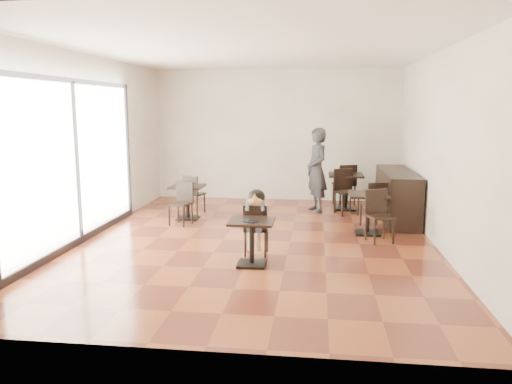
% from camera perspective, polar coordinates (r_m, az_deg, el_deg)
% --- Properties ---
extents(floor, '(6.00, 8.00, 0.01)m').
position_cam_1_polar(floor, '(8.67, 0.02, -5.57)').
color(floor, brown).
rests_on(floor, ground).
extents(ceiling, '(6.00, 8.00, 0.01)m').
position_cam_1_polar(ceiling, '(8.41, 0.03, 15.96)').
color(ceiling, white).
rests_on(ceiling, floor).
extents(wall_back, '(6.00, 0.01, 3.20)m').
position_cam_1_polar(wall_back, '(12.36, 2.31, 6.51)').
color(wall_back, white).
rests_on(wall_back, floor).
extents(wall_front, '(6.00, 0.01, 3.20)m').
position_cam_1_polar(wall_front, '(4.47, -6.27, 0.91)').
color(wall_front, white).
rests_on(wall_front, floor).
extents(wall_left, '(0.01, 8.00, 3.20)m').
position_cam_1_polar(wall_left, '(9.25, -18.83, 4.95)').
color(wall_left, white).
rests_on(wall_left, floor).
extents(wall_right, '(0.01, 8.00, 3.20)m').
position_cam_1_polar(wall_right, '(8.56, 20.45, 4.52)').
color(wall_right, white).
rests_on(wall_right, floor).
extents(storefront_window, '(0.04, 4.50, 2.60)m').
position_cam_1_polar(storefront_window, '(8.81, -19.99, 3.37)').
color(storefront_window, white).
rests_on(storefront_window, floor).
extents(child_table, '(0.64, 0.64, 0.68)m').
position_cam_1_polar(child_table, '(7.27, -0.49, -5.81)').
color(child_table, black).
rests_on(child_table, floor).
extents(child_chair, '(0.37, 0.37, 0.81)m').
position_cam_1_polar(child_chair, '(7.78, 0.05, -4.26)').
color(child_chair, black).
rests_on(child_chair, floor).
extents(child, '(0.37, 0.51, 1.02)m').
position_cam_1_polar(child, '(7.75, 0.05, -3.50)').
color(child, slate).
rests_on(child, child_chair).
extents(plate, '(0.23, 0.23, 0.01)m').
position_cam_1_polar(plate, '(7.09, -0.60, -3.34)').
color(plate, black).
rests_on(plate, child_table).
extents(pizza_slice, '(0.24, 0.18, 0.05)m').
position_cam_1_polar(pizza_slice, '(7.49, -0.13, -1.04)').
color(pizza_slice, tan).
rests_on(pizza_slice, child).
extents(adult_patron, '(0.67, 0.79, 1.84)m').
position_cam_1_polar(adult_patron, '(11.00, 6.95, 2.50)').
color(adult_patron, '#343539').
rests_on(adult_patron, floor).
extents(cafe_table_mid, '(0.90, 0.90, 0.74)m').
position_cam_1_polar(cafe_table_mid, '(9.26, 12.66, -2.46)').
color(cafe_table_mid, black).
rests_on(cafe_table_mid, floor).
extents(cafe_table_left, '(0.82, 0.82, 0.70)m').
position_cam_1_polar(cafe_table_left, '(10.36, -7.80, -1.16)').
color(cafe_table_left, black).
rests_on(cafe_table_left, floor).
extents(cafe_table_back, '(1.00, 1.00, 0.80)m').
position_cam_1_polar(cafe_table_back, '(11.39, 10.17, 0.03)').
color(cafe_table_back, black).
rests_on(cafe_table_back, floor).
extents(chair_mid_a, '(0.51, 0.51, 0.89)m').
position_cam_1_polar(chair_mid_a, '(9.80, 13.24, -1.38)').
color(chair_mid_a, black).
rests_on(chair_mid_a, floor).
extents(chair_mid_b, '(0.51, 0.51, 0.89)m').
position_cam_1_polar(chair_mid_b, '(8.73, 14.00, -2.75)').
color(chair_mid_b, black).
rests_on(chair_mid_b, floor).
extents(chair_left_a, '(0.47, 0.47, 0.84)m').
position_cam_1_polar(chair_left_a, '(10.87, -7.07, -0.26)').
color(chair_left_a, black).
rests_on(chair_left_a, floor).
extents(chair_left_b, '(0.47, 0.47, 0.84)m').
position_cam_1_polar(chair_left_b, '(9.82, -8.63, -1.35)').
color(chair_left_b, black).
rests_on(chair_left_b, floor).
extents(chair_back_a, '(0.57, 0.57, 0.97)m').
position_cam_1_polar(chair_back_a, '(11.92, 10.05, 0.85)').
color(chair_back_a, black).
rests_on(chair_back_a, floor).
extents(chair_back_b, '(0.57, 0.57, 0.97)m').
position_cam_1_polar(chair_back_b, '(10.84, 10.34, -0.03)').
color(chair_back_b, black).
rests_on(chair_back_b, floor).
extents(service_counter, '(0.60, 2.40, 1.00)m').
position_cam_1_polar(service_counter, '(10.58, 15.80, -0.38)').
color(service_counter, black).
rests_on(service_counter, floor).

